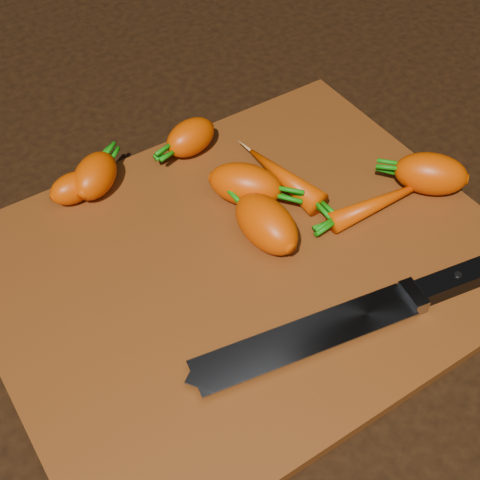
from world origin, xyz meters
TOP-DOWN VIEW (x-y plane):
  - ground at (0.00, 0.00)m, footprint 2.00×2.00m
  - cutting_board at (0.00, 0.00)m, footprint 0.50×0.40m
  - carrot_0 at (-0.08, 0.17)m, footprint 0.08×0.07m
  - carrot_1 at (0.05, 0.07)m, footprint 0.08×0.09m
  - carrot_2 at (0.03, 0.01)m, footprint 0.05×0.08m
  - carrot_3 at (0.04, 0.17)m, footprint 0.07×0.05m
  - carrot_4 at (-0.11, 0.17)m, footprint 0.05×0.04m
  - carrot_5 at (0.22, -0.03)m, footprint 0.09×0.09m
  - carrot_6 at (0.16, -0.02)m, footprint 0.13×0.03m
  - carrot_7 at (0.09, 0.06)m, footprint 0.04×0.11m
  - knife at (0.01, -0.11)m, footprint 0.34×0.09m

SIDE VIEW (x-z plane):
  - ground at x=0.00m, z-range -0.01..0.00m
  - cutting_board at x=0.00m, z-range 0.00..0.01m
  - knife at x=0.01m, z-range 0.01..0.03m
  - carrot_6 at x=0.16m, z-range 0.01..0.03m
  - carrot_7 at x=0.09m, z-range 0.01..0.04m
  - carrot_4 at x=-0.11m, z-range 0.01..0.04m
  - carrot_3 at x=0.04m, z-range 0.01..0.05m
  - carrot_0 at x=-0.08m, z-range 0.01..0.05m
  - carrot_1 at x=0.05m, z-range 0.01..0.06m
  - carrot_5 at x=0.22m, z-range 0.01..0.06m
  - carrot_2 at x=0.03m, z-range 0.01..0.06m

